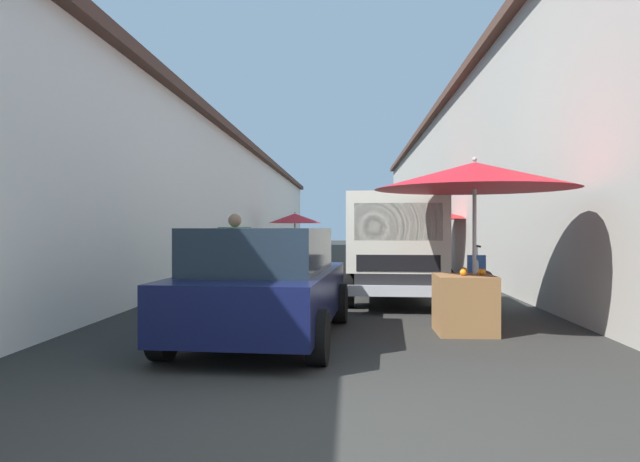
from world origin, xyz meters
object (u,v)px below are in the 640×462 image
hatchback_car (265,283)px  plastic_stool (318,261)px  fruit_stall_far_right (428,220)px  vendor_by_crates (235,255)px  fruit_stall_far_left (473,194)px  parked_scooter (481,285)px  fruit_stall_near_left (294,224)px  delivery_truck (395,249)px

hatchback_car → plastic_stool: hatchback_car is taller
fruit_stall_far_right → vendor_by_crates: bearing=151.6°
fruit_stall_far_left → vendor_by_crates: size_ratio=1.67×
parked_scooter → fruit_stall_near_left: bearing=18.9°
fruit_stall_far_right → fruit_stall_far_left: bearing=176.0°
hatchback_car → parked_scooter: (2.66, -3.39, -0.29)m
fruit_stall_near_left → vendor_by_crates: bearing=-178.5°
fruit_stall_near_left → parked_scooter: fruit_stall_near_left is taller
fruit_stall_far_left → plastic_stool: (10.61, 2.79, -1.61)m
parked_scooter → fruit_stall_far_right: bearing=-1.0°
vendor_by_crates → delivery_truck: bearing=-65.0°
fruit_stall_far_right → plastic_stool: 3.85m
fruit_stall_far_right → parked_scooter: size_ratio=1.59×
hatchback_car → vendor_by_crates: bearing=20.8°
fruit_stall_far_right → vendor_by_crates: 9.27m
fruit_stall_far_right → fruit_stall_near_left: size_ratio=1.21×
vendor_by_crates → fruit_stall_far_right: bearing=-28.4°
fruit_stall_near_left → hatchback_car: size_ratio=0.56×
parked_scooter → plastic_stool: size_ratio=3.89×
vendor_by_crates → parked_scooter: vendor_by_crates is taller
fruit_stall_far_left → hatchback_car: 3.18m
delivery_truck → vendor_by_crates: delivery_truck is taller
vendor_by_crates → fruit_stall_far_left: bearing=-112.6°
fruit_stall_near_left → fruit_stall_far_left: 15.92m
fruit_stall_near_left → fruit_stall_far_left: size_ratio=0.79×
fruit_stall_near_left → fruit_stall_far_left: bearing=-165.2°
fruit_stall_far_right → parked_scooter: 7.88m
vendor_by_crates → parked_scooter: 4.31m
fruit_stall_near_left → delivery_truck: 12.93m
hatchback_car → plastic_stool: bearing=-0.3°
vendor_by_crates → plastic_stool: (9.06, -0.93, -0.66)m
plastic_stool → hatchback_car: bearing=179.7°
fruit_stall_far_right → delivery_truck: 7.00m
parked_scooter → plastic_stool: 9.34m
vendor_by_crates → plastic_stool: vendor_by_crates is taller
fruit_stall_far_left → plastic_stool: size_ratio=6.52×
fruit_stall_far_left → hatchback_car: size_ratio=0.71×
delivery_truck → parked_scooter: size_ratio=2.95×
fruit_stall_near_left → vendor_by_crates: 13.86m
hatchback_car → parked_scooter: bearing=-51.9°
vendor_by_crates → plastic_stool: 9.14m
fruit_stall_far_right → fruit_stall_near_left: bearing=39.7°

